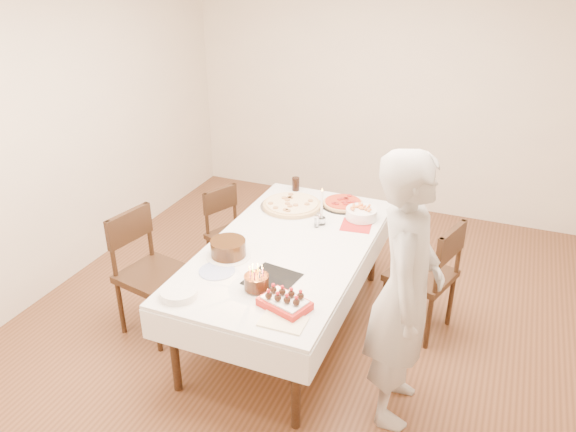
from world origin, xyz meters
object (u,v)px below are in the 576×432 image
at_px(cola_glass, 296,184).
at_px(birthday_cake, 256,278).
at_px(chair_right_savory, 421,275).
at_px(pasta_bowl, 361,214).
at_px(person, 405,292).
at_px(layer_cake, 228,248).
at_px(strawberry_box, 285,302).
at_px(pizza_pepperoni, 343,203).
at_px(dining_table, 288,287).
at_px(taper_candle, 322,206).
at_px(chair_left_dessert, 154,275).
at_px(pizza_white, 292,205).
at_px(chair_left_savory, 234,237).

relative_size(cola_glass, birthday_cake, 0.76).
xyz_separation_m(chair_right_savory, pasta_bowl, (-0.56, 0.24, 0.32)).
distance_m(person, pasta_bowl, 1.31).
distance_m(pasta_bowl, birthday_cake, 1.31).
relative_size(person, layer_cake, 5.57).
relative_size(layer_cake, strawberry_box, 1.06).
height_order(pizza_pepperoni, birthday_cake, birthday_cake).
distance_m(dining_table, pizza_pepperoni, 0.94).
xyz_separation_m(taper_candle, strawberry_box, (0.17, -1.17, -0.12)).
bearing_deg(layer_cake, chair_right_savory, 28.94).
bearing_deg(pasta_bowl, cola_glass, 154.43).
bearing_deg(chair_left_dessert, pizza_white, -113.60).
xyz_separation_m(dining_table, birthday_cake, (0.03, -0.62, 0.47)).
distance_m(taper_candle, layer_cake, 0.87).
xyz_separation_m(chair_right_savory, pizza_white, (-1.17, 0.24, 0.29)).
xyz_separation_m(chair_left_savory, pizza_pepperoni, (0.90, 0.32, 0.35)).
bearing_deg(strawberry_box, chair_left_savory, 129.06).
distance_m(chair_right_savory, taper_candle, 0.94).
bearing_deg(dining_table, chair_left_savory, 145.12).
distance_m(chair_left_savory, pizza_pepperoni, 1.02).
xyz_separation_m(chair_left_savory, layer_cake, (0.39, -0.82, 0.39)).
bearing_deg(strawberry_box, pasta_bowl, 85.63).
xyz_separation_m(pizza_white, birthday_cake, (0.26, -1.26, 0.07)).
xyz_separation_m(pasta_bowl, cola_glass, (-0.72, 0.34, 0.01)).
bearing_deg(person, strawberry_box, 101.31).
relative_size(person, birthday_cake, 11.13).
bearing_deg(layer_cake, taper_candle, 58.56).
xyz_separation_m(chair_left_dessert, layer_cake, (0.61, 0.10, 0.32)).
bearing_deg(chair_right_savory, strawberry_box, -103.28).
relative_size(chair_right_savory, person, 0.53).
height_order(chair_left_dessert, pizza_pepperoni, chair_left_dessert).
bearing_deg(pizza_pepperoni, dining_table, -101.50).
height_order(pizza_white, taper_candle, taper_candle).
xyz_separation_m(chair_left_dessert, pasta_bowl, (1.33, 1.05, 0.30)).
bearing_deg(pizza_pepperoni, layer_cake, -113.98).
height_order(taper_candle, birthday_cake, taper_candle).
height_order(pizza_white, strawberry_box, strawberry_box).
bearing_deg(person, pasta_bowl, 21.00).
bearing_deg(chair_left_savory, cola_glass, -106.66).
xyz_separation_m(pizza_white, strawberry_box, (0.51, -1.38, 0.02)).
height_order(pizza_white, cola_glass, cola_glass).
distance_m(pizza_white, strawberry_box, 1.47).
xyz_separation_m(chair_left_dessert, cola_glass, (0.62, 1.39, 0.32)).
height_order(pasta_bowl, taper_candle, taper_candle).
height_order(chair_left_dessert, pizza_white, chair_left_dessert).
bearing_deg(pizza_white, birthday_cake, -78.35).
distance_m(pizza_pepperoni, taper_candle, 0.43).
xyz_separation_m(dining_table, cola_glass, (-0.33, 0.99, 0.44)).
relative_size(pizza_pepperoni, strawberry_box, 1.21).
relative_size(chair_left_dessert, pizza_white, 1.83).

